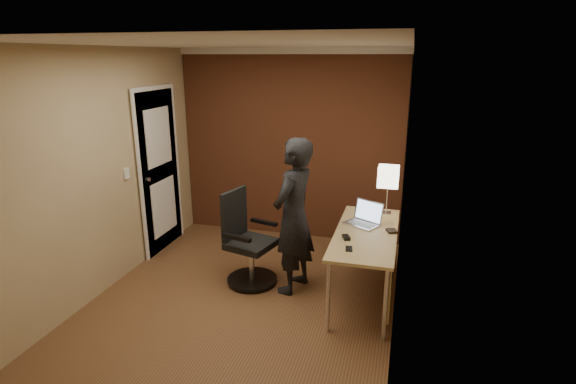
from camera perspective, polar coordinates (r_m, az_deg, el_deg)
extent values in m
plane|color=brown|center=(4.70, -6.05, -13.95)|extent=(4.00, 4.00, 0.00)
plane|color=white|center=(4.04, -7.21, 18.16)|extent=(4.00, 4.00, 0.00)
plane|color=tan|center=(6.05, 0.37, 5.95)|extent=(3.00, 0.00, 3.00)
plane|color=tan|center=(2.58, -23.31, -11.22)|extent=(3.00, 0.00, 3.00)
plane|color=tan|center=(4.94, -23.01, 2.05)|extent=(0.00, 4.00, 4.00)
plane|color=tan|center=(3.92, 14.29, -0.75)|extent=(0.00, 4.00, 4.00)
cube|color=brown|center=(6.02, 0.30, 5.90)|extent=(2.98, 0.06, 2.50)
cube|color=silver|center=(5.90, 0.29, 17.49)|extent=(3.00, 0.08, 0.08)
cube|color=silver|center=(2.34, -26.28, 16.58)|extent=(3.00, 0.08, 0.08)
cube|color=silver|center=(4.78, -24.34, 16.18)|extent=(0.08, 4.00, 0.08)
cube|color=silver|center=(3.74, 15.05, 17.23)|extent=(0.08, 4.00, 0.08)
cube|color=silver|center=(5.86, -16.06, 2.41)|extent=(0.05, 0.82, 2.02)
cube|color=silver|center=(5.85, -15.93, 2.40)|extent=(0.02, 0.92, 2.12)
cylinder|color=silver|center=(5.57, -17.37, 1.54)|extent=(0.05, 0.05, 0.05)
cube|color=silver|center=(5.30, -19.83, 2.24)|extent=(0.02, 0.08, 0.12)
cube|color=tan|center=(4.54, 9.90, -5.17)|extent=(0.60, 1.50, 0.03)
cube|color=tan|center=(4.64, 13.19, -8.71)|extent=(0.02, 1.38, 0.54)
cylinder|color=silver|center=(4.11, 5.11, -13.13)|extent=(0.04, 0.04, 0.70)
cylinder|color=silver|center=(5.34, 7.74, -5.86)|extent=(0.04, 0.04, 0.70)
cylinder|color=silver|center=(4.07, 12.26, -13.81)|extent=(0.04, 0.04, 0.70)
cylinder|color=silver|center=(5.31, 13.13, -6.30)|extent=(0.04, 0.04, 0.70)
cube|color=silver|center=(5.09, 12.32, -2.59)|extent=(0.11, 0.11, 0.01)
cylinder|color=silver|center=(5.04, 12.44, -0.90)|extent=(0.01, 0.01, 0.30)
cube|color=white|center=(4.97, 12.62, 1.96)|extent=(0.22, 0.22, 0.22)
cube|color=silver|center=(4.71, 9.34, -4.05)|extent=(0.40, 0.36, 0.01)
cube|color=silver|center=(4.76, 10.21, -2.36)|extent=(0.32, 0.21, 0.22)
cube|color=#B2CCF2|center=(4.75, 10.20, -2.40)|extent=(0.28, 0.18, 0.19)
cube|color=gray|center=(4.69, 9.33, -3.99)|extent=(0.31, 0.25, 0.00)
cube|color=black|center=(4.33, 7.39, -5.74)|extent=(0.09, 0.12, 0.03)
cube|color=black|center=(4.12, 7.73, -7.15)|extent=(0.08, 0.12, 0.01)
cube|color=black|center=(4.58, 13.02, -4.83)|extent=(0.12, 0.13, 0.02)
cylinder|color=black|center=(5.06, -4.57, -10.97)|extent=(0.55, 0.55, 0.03)
cylinder|color=silver|center=(4.97, -4.62, -8.87)|extent=(0.06, 0.06, 0.41)
cube|color=black|center=(4.88, -4.68, -6.59)|extent=(0.55, 0.55, 0.07)
cube|color=black|center=(4.89, -6.86, -2.79)|extent=(0.15, 0.41, 0.54)
cube|color=black|center=(5.01, -3.08, -3.84)|extent=(0.34, 0.13, 0.04)
cube|color=black|center=(4.62, -6.52, -5.77)|extent=(0.34, 0.13, 0.04)
imported|color=black|center=(4.62, 0.72, -3.13)|extent=(0.53, 0.68, 1.64)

